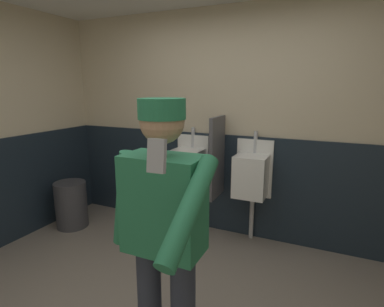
{
  "coord_description": "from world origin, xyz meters",
  "views": [
    {
      "loc": [
        0.99,
        -1.61,
        1.72
      ],
      "look_at": [
        0.11,
        0.32,
        1.25
      ],
      "focal_mm": 28.58,
      "sensor_mm": 36.0,
      "label": 1
    }
  ],
  "objects_px": {
    "urinal_middle": "(252,175)",
    "person": "(163,226)",
    "urinal_left": "(189,168)",
    "trash_bin": "(71,204)",
    "cell_phone": "(157,156)"
  },
  "relations": [
    {
      "from": "urinal_left",
      "to": "person",
      "type": "xyz_separation_m",
      "value": [
        0.72,
        -1.84,
        0.21
      ]
    },
    {
      "from": "urinal_left",
      "to": "person",
      "type": "height_order",
      "value": "person"
    },
    {
      "from": "urinal_left",
      "to": "urinal_middle",
      "type": "bearing_deg",
      "value": 0.0
    },
    {
      "from": "urinal_left",
      "to": "trash_bin",
      "type": "distance_m",
      "value": 1.54
    },
    {
      "from": "urinal_left",
      "to": "person",
      "type": "distance_m",
      "value": 1.99
    },
    {
      "from": "person",
      "to": "cell_phone",
      "type": "xyz_separation_m",
      "value": [
        0.28,
        -0.5,
        0.52
      ]
    },
    {
      "from": "urinal_middle",
      "to": "person",
      "type": "bearing_deg",
      "value": -91.03
    },
    {
      "from": "trash_bin",
      "to": "urinal_left",
      "type": "bearing_deg",
      "value": 22.07
    },
    {
      "from": "cell_phone",
      "to": "trash_bin",
      "type": "distance_m",
      "value": 3.19
    },
    {
      "from": "trash_bin",
      "to": "urinal_middle",
      "type": "bearing_deg",
      "value": 14.63
    },
    {
      "from": "person",
      "to": "trash_bin",
      "type": "height_order",
      "value": "person"
    },
    {
      "from": "cell_phone",
      "to": "urinal_left",
      "type": "bearing_deg",
      "value": 109.62
    },
    {
      "from": "urinal_middle",
      "to": "cell_phone",
      "type": "bearing_deg",
      "value": -84.07
    },
    {
      "from": "urinal_left",
      "to": "cell_phone",
      "type": "xyz_separation_m",
      "value": [
        0.99,
        -2.34,
        0.72
      ]
    },
    {
      "from": "urinal_left",
      "to": "cell_phone",
      "type": "height_order",
      "value": "cell_phone"
    }
  ]
}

